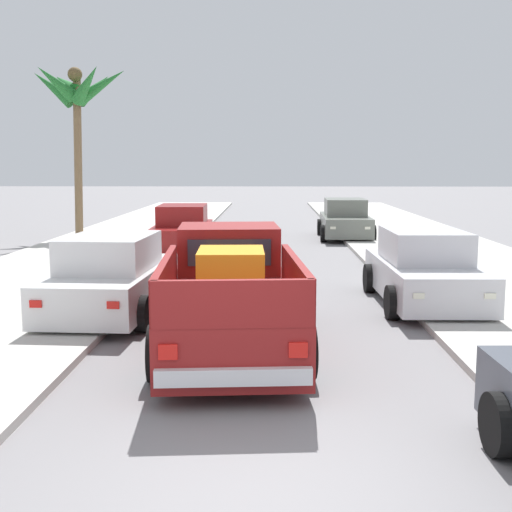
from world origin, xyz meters
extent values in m
plane|color=slate|center=(0.00, 0.00, 0.00)|extent=(160.00, 160.00, 0.00)
cube|color=beige|center=(-5.41, 12.00, 0.06)|extent=(5.32, 60.00, 0.12)
cube|color=beige|center=(5.41, 12.00, 0.06)|extent=(5.32, 60.00, 0.12)
cube|color=silver|center=(-4.15, 12.00, 0.05)|extent=(0.16, 60.00, 0.10)
cube|color=silver|center=(4.15, 12.00, 0.05)|extent=(0.16, 60.00, 0.10)
cube|color=maroon|center=(-0.59, 4.45, 0.60)|extent=(2.29, 5.23, 0.80)
cube|color=maroon|center=(-0.71, 6.05, 1.40)|extent=(1.83, 1.62, 0.80)
cube|color=#283342|center=(-0.65, 5.29, 1.42)|extent=(1.38, 0.16, 0.44)
cube|color=#283342|center=(-0.76, 6.81, 1.42)|extent=(1.46, 0.17, 0.48)
cube|color=maroon|center=(-1.43, 3.53, 1.28)|extent=(0.35, 3.30, 0.56)
cube|color=maroon|center=(0.38, 3.67, 1.28)|extent=(0.35, 3.30, 0.56)
cube|color=maroon|center=(-0.40, 1.95, 1.28)|extent=(1.88, 0.24, 0.56)
cube|color=silver|center=(-0.40, 1.86, 0.44)|extent=(1.83, 0.26, 0.20)
cylinder|color=black|center=(-1.68, 5.91, 0.38)|extent=(0.32, 0.78, 0.76)
cylinder|color=black|center=(0.27, 6.05, 0.38)|extent=(0.32, 0.78, 0.76)
cylinder|color=black|center=(-1.46, 2.98, 0.38)|extent=(0.32, 0.78, 0.76)
cylinder|color=black|center=(0.49, 3.13, 0.38)|extent=(0.32, 0.78, 0.76)
cube|color=red|center=(-1.14, 1.84, 0.74)|extent=(0.22, 0.06, 0.18)
cube|color=red|center=(0.35, 1.95, 0.74)|extent=(0.22, 0.06, 0.18)
cube|color=orange|center=(-0.51, 3.42, 1.36)|extent=(0.93, 1.10, 0.72)
cube|color=maroon|center=(-2.87, 15.97, 0.54)|extent=(1.90, 4.26, 0.72)
cube|color=maroon|center=(-2.87, 16.07, 1.22)|extent=(1.59, 2.15, 0.64)
cube|color=#283342|center=(-2.84, 15.10, 1.20)|extent=(1.37, 0.13, 0.52)
cube|color=#283342|center=(-2.91, 17.04, 1.20)|extent=(1.34, 0.12, 0.50)
cylinder|color=black|center=(-1.93, 14.70, 0.32)|extent=(0.24, 0.65, 0.64)
cylinder|color=black|center=(-3.73, 14.64, 0.32)|extent=(0.24, 0.65, 0.64)
cylinder|color=black|center=(-2.01, 17.30, 0.32)|extent=(0.24, 0.65, 0.64)
cylinder|color=black|center=(-3.82, 17.24, 0.32)|extent=(0.24, 0.65, 0.64)
cube|color=red|center=(-2.31, 18.10, 0.64)|extent=(0.20, 0.05, 0.12)
cube|color=white|center=(-2.18, 13.88, 0.61)|extent=(0.20, 0.05, 0.10)
cube|color=red|center=(-3.58, 18.05, 0.64)|extent=(0.20, 0.05, 0.12)
cube|color=white|center=(-3.42, 13.84, 0.61)|extent=(0.20, 0.05, 0.10)
cylinder|color=black|center=(2.30, 0.83, 0.32)|extent=(0.24, 0.65, 0.64)
cube|color=red|center=(2.54, 1.65, 0.64)|extent=(0.20, 0.05, 0.12)
cube|color=silver|center=(-3.00, 6.88, 0.54)|extent=(1.97, 4.28, 0.72)
cube|color=silver|center=(-3.01, 6.78, 1.22)|extent=(1.62, 2.17, 0.64)
cube|color=#283342|center=(-2.96, 7.75, 1.20)|extent=(1.37, 0.15, 0.52)
cube|color=#283342|center=(-3.06, 5.81, 1.20)|extent=(1.34, 0.15, 0.50)
cylinder|color=black|center=(-3.84, 8.23, 0.32)|extent=(0.25, 0.65, 0.64)
cylinder|color=black|center=(-2.04, 8.14, 0.32)|extent=(0.25, 0.65, 0.64)
cylinder|color=black|center=(-3.97, 5.63, 0.32)|extent=(0.25, 0.65, 0.64)
cylinder|color=black|center=(-2.17, 5.53, 0.32)|extent=(0.25, 0.65, 0.64)
cube|color=red|center=(-3.74, 4.81, 0.64)|extent=(0.20, 0.05, 0.12)
cube|color=white|center=(-3.51, 9.02, 0.61)|extent=(0.20, 0.05, 0.10)
cube|color=red|center=(-2.48, 4.74, 0.64)|extent=(0.20, 0.05, 0.12)
cube|color=white|center=(-2.28, 8.96, 0.61)|extent=(0.20, 0.05, 0.10)
cube|color=silver|center=(3.19, 7.88, 0.54)|extent=(1.81, 4.22, 0.72)
cube|color=silver|center=(3.19, 7.98, 1.22)|extent=(1.54, 2.12, 0.64)
cube|color=#283342|center=(3.20, 7.01, 1.20)|extent=(1.37, 0.10, 0.52)
cube|color=#283342|center=(3.18, 8.95, 1.20)|extent=(1.34, 0.10, 0.50)
cylinder|color=black|center=(4.11, 6.59, 0.32)|extent=(0.23, 0.64, 0.64)
cylinder|color=black|center=(2.30, 6.56, 0.32)|extent=(0.23, 0.64, 0.64)
cylinder|color=black|center=(4.08, 9.19, 0.32)|extent=(0.23, 0.64, 0.64)
cylinder|color=black|center=(2.27, 9.17, 0.32)|extent=(0.23, 0.64, 0.64)
cube|color=red|center=(3.80, 9.99, 0.64)|extent=(0.20, 0.04, 0.12)
cube|color=white|center=(3.83, 5.77, 0.61)|extent=(0.20, 0.04, 0.10)
cube|color=red|center=(2.53, 9.98, 0.64)|extent=(0.20, 0.04, 0.12)
cube|color=white|center=(2.60, 5.76, 0.61)|extent=(0.20, 0.04, 0.10)
cube|color=slate|center=(2.95, 20.00, 0.54)|extent=(1.87, 4.24, 0.72)
cube|color=slate|center=(2.96, 20.10, 1.22)|extent=(1.57, 2.14, 0.64)
cube|color=#283342|center=(2.93, 19.13, 1.20)|extent=(1.37, 0.12, 0.52)
cube|color=#283342|center=(2.98, 21.07, 1.20)|extent=(1.34, 0.12, 0.50)
cylinder|color=black|center=(3.82, 18.68, 0.32)|extent=(0.24, 0.65, 0.64)
cylinder|color=black|center=(2.02, 18.73, 0.32)|extent=(0.24, 0.65, 0.64)
cylinder|color=black|center=(3.89, 21.28, 0.32)|extent=(0.24, 0.65, 0.64)
cylinder|color=black|center=(2.09, 21.33, 0.32)|extent=(0.24, 0.65, 0.64)
cube|color=red|center=(3.64, 22.10, 0.64)|extent=(0.20, 0.05, 0.12)
cube|color=white|center=(3.51, 17.88, 0.61)|extent=(0.20, 0.05, 0.10)
cube|color=red|center=(2.37, 22.13, 0.64)|extent=(0.20, 0.05, 0.12)
cube|color=white|center=(2.28, 17.91, 0.61)|extent=(0.20, 0.05, 0.10)
cylinder|color=brown|center=(-7.60, 20.54, 3.17)|extent=(0.31, 0.76, 6.35)
cone|color=#23702D|center=(-6.53, 20.39, 5.90)|extent=(2.21, 0.84, 1.56)
cone|color=#23702D|center=(-7.06, 21.29, 5.89)|extent=(1.52, 1.80, 1.55)
cone|color=#23702D|center=(-8.22, 21.28, 6.07)|extent=(1.71, 1.90, 1.25)
cone|color=#23702D|center=(-8.55, 20.71, 5.86)|extent=(1.96, 0.89, 1.60)
cone|color=#23702D|center=(-8.14, 19.84, 5.96)|extent=(1.55, 1.76, 1.42)
cone|color=#23702D|center=(-6.93, 19.77, 5.90)|extent=(1.75, 1.89, 1.56)
sphere|color=brown|center=(-7.60, 20.54, 6.34)|extent=(0.56, 0.56, 0.56)
camera|label=1|loc=(0.02, -5.34, 2.87)|focal=45.61mm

